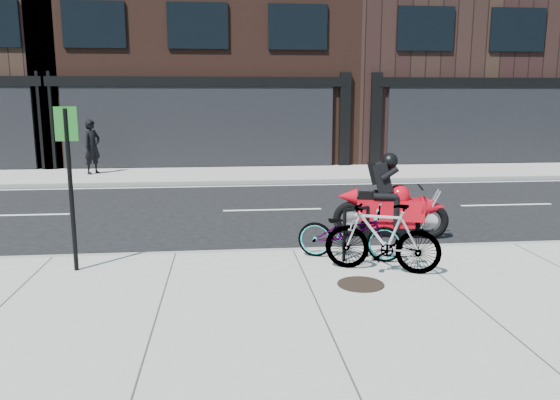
{
  "coord_description": "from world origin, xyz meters",
  "views": [
    {
      "loc": [
        -1.15,
        -10.99,
        2.74
      ],
      "look_at": [
        -0.17,
        -1.41,
        0.9
      ],
      "focal_mm": 35.0,
      "sensor_mm": 36.0,
      "label": 1
    }
  ],
  "objects": [
    {
      "name": "sidewalk_near",
      "position": [
        0.0,
        -5.0,
        0.07
      ],
      "size": [
        60.0,
        6.0,
        0.13
      ],
      "primitive_type": "cube",
      "color": "gray",
      "rests_on": "ground"
    },
    {
      "name": "bicycle_rear",
      "position": [
        1.19,
        -3.27,
        0.65
      ],
      "size": [
        1.79,
        1.1,
        1.04
      ],
      "primitive_type": "imported",
      "rotation": [
        0.0,
        0.0,
        4.33
      ],
      "color": "gray",
      "rests_on": "sidewalk_near"
    },
    {
      "name": "ground",
      "position": [
        0.0,
        0.0,
        0.0
      ],
      "size": [
        120.0,
        120.0,
        0.0
      ],
      "primitive_type": "plane",
      "color": "black",
      "rests_on": "ground"
    },
    {
      "name": "sidewalk_far",
      "position": [
        0.0,
        7.75,
        0.07
      ],
      "size": [
        60.0,
        3.5,
        0.13
      ],
      "primitive_type": "cube",
      "color": "gray",
      "rests_on": "ground"
    },
    {
      "name": "bicycle_front",
      "position": [
        0.84,
        -2.6,
        0.58
      ],
      "size": [
        1.8,
        1.17,
        0.89
      ],
      "primitive_type": "imported",
      "rotation": [
        0.0,
        0.0,
        1.2
      ],
      "color": "gray",
      "rests_on": "sidewalk_near"
    },
    {
      "name": "sign_post",
      "position": [
        -3.42,
        -2.75,
        1.6
      ],
      "size": [
        0.33,
        0.07,
        2.46
      ],
      "rotation": [
        0.0,
        0.0,
        -0.03
      ],
      "color": "black",
      "rests_on": "sidewalk_near"
    },
    {
      "name": "building_mideast",
      "position": [
        10.0,
        14.5,
        6.25
      ],
      "size": [
        12.0,
        10.0,
        12.5
      ],
      "primitive_type": "cube",
      "color": "black",
      "rests_on": "ground"
    },
    {
      "name": "pedestrian",
      "position": [
        -5.59,
        8.0,
        1.05
      ],
      "size": [
        0.73,
        0.8,
        1.84
      ],
      "primitive_type": "imported",
      "rotation": [
        0.0,
        0.0,
        1.0
      ],
      "color": "black",
      "rests_on": "sidewalk_far"
    },
    {
      "name": "motorcycle",
      "position": [
        2.16,
        -0.85,
        0.68
      ],
      "size": [
        2.22,
        0.9,
        1.67
      ],
      "rotation": [
        0.0,
        0.0,
        -0.22
      ],
      "color": "black",
      "rests_on": "ground"
    },
    {
      "name": "bike_rack",
      "position": [
        0.95,
        -2.6,
        0.63
      ],
      "size": [
        0.48,
        0.23,
        0.86
      ],
      "rotation": [
        0.0,
        0.0,
        0.38
      ],
      "color": "black",
      "rests_on": "sidewalk_near"
    },
    {
      "name": "manhole_cover",
      "position": [
        0.73,
        -3.84,
        0.14
      ],
      "size": [
        0.81,
        0.81,
        0.02
      ],
      "primitive_type": "cylinder",
      "rotation": [
        0.0,
        0.0,
        0.27
      ],
      "color": "black",
      "rests_on": "sidewalk_near"
    }
  ]
}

